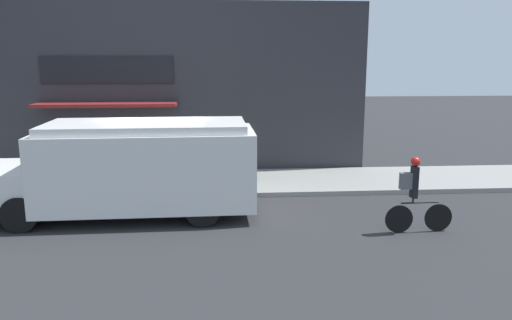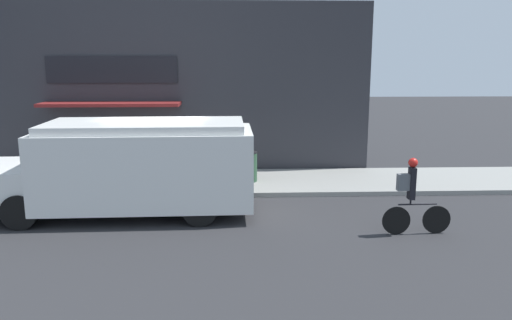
# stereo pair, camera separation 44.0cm
# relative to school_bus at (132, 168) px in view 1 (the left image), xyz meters

# --- Properties ---
(ground_plane) EXTENTS (70.00, 70.00, 0.00)m
(ground_plane) POSITION_rel_school_bus_xyz_m (0.46, 1.33, -1.19)
(ground_plane) COLOR #2B2B2D
(sidewalk) EXTENTS (28.00, 2.98, 0.13)m
(sidewalk) POSITION_rel_school_bus_xyz_m (0.46, 2.82, -1.12)
(sidewalk) COLOR gray
(sidewalk) RESTS_ON ground_plane
(storefront) EXTENTS (12.97, 1.13, 5.55)m
(storefront) POSITION_rel_school_bus_xyz_m (0.38, 4.45, 1.58)
(storefront) COLOR #2D2D33
(storefront) RESTS_ON ground_plane
(school_bus) EXTENTS (6.53, 2.74, 2.29)m
(school_bus) POSITION_rel_school_bus_xyz_m (0.00, 0.00, 0.00)
(school_bus) COLOR white
(school_bus) RESTS_ON ground_plane
(cyclist) EXTENTS (1.53, 0.20, 1.70)m
(cyclist) POSITION_rel_school_bus_xyz_m (6.35, -1.67, -0.36)
(cyclist) COLOR black
(cyclist) RESTS_ON ground_plane
(trash_bin) EXTENTS (0.49, 0.49, 0.90)m
(trash_bin) POSITION_rel_school_bus_xyz_m (2.93, 2.68, -0.61)
(trash_bin) COLOR #2D5138
(trash_bin) RESTS_ON sidewalk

